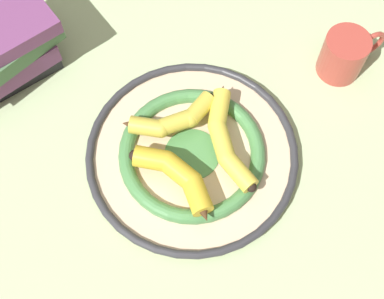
{
  "coord_description": "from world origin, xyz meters",
  "views": [
    {
      "loc": [
        0.38,
        0.14,
        0.84
      ],
      "look_at": [
        0.03,
        0.02,
        0.03
      ],
      "focal_mm": 50.0,
      "sensor_mm": 36.0,
      "label": 1
    }
  ],
  "objects_px": {
    "decorative_bowl": "(192,154)",
    "banana_b": "(178,176)",
    "banana_c": "(172,120)",
    "banana_a": "(226,138)",
    "coffee_mug": "(345,54)"
  },
  "relations": [
    {
      "from": "decorative_bowl",
      "to": "banana_b",
      "type": "xyz_separation_m",
      "value": [
        0.06,
        -0.0,
        0.03
      ]
    },
    {
      "from": "decorative_bowl",
      "to": "banana_c",
      "type": "relative_size",
      "value": 2.59
    },
    {
      "from": "banana_c",
      "to": "banana_b",
      "type": "bearing_deg",
      "value": -105.4
    },
    {
      "from": "banana_a",
      "to": "banana_c",
      "type": "bearing_deg",
      "value": -124.5
    },
    {
      "from": "decorative_bowl",
      "to": "coffee_mug",
      "type": "height_order",
      "value": "coffee_mug"
    },
    {
      "from": "banana_a",
      "to": "banana_b",
      "type": "relative_size",
      "value": 1.07
    },
    {
      "from": "decorative_bowl",
      "to": "banana_a",
      "type": "relative_size",
      "value": 2.02
    },
    {
      "from": "coffee_mug",
      "to": "banana_b",
      "type": "bearing_deg",
      "value": -166.44
    },
    {
      "from": "decorative_bowl",
      "to": "banana_a",
      "type": "bearing_deg",
      "value": 123.7
    },
    {
      "from": "banana_b",
      "to": "banana_c",
      "type": "bearing_deg",
      "value": -43.53
    },
    {
      "from": "banana_c",
      "to": "coffee_mug",
      "type": "xyz_separation_m",
      "value": [
        -0.23,
        0.25,
        -0.0
      ]
    },
    {
      "from": "banana_a",
      "to": "banana_c",
      "type": "distance_m",
      "value": 0.09
    },
    {
      "from": "decorative_bowl",
      "to": "banana_c",
      "type": "height_order",
      "value": "banana_c"
    },
    {
      "from": "decorative_bowl",
      "to": "banana_c",
      "type": "bearing_deg",
      "value": -126.51
    },
    {
      "from": "decorative_bowl",
      "to": "coffee_mug",
      "type": "distance_m",
      "value": 0.33
    }
  ]
}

